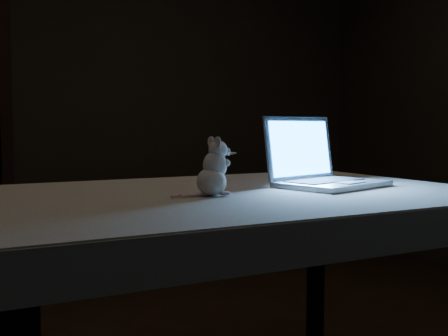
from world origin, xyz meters
name	(u,v)px	position (x,y,z in m)	size (l,w,h in m)	color
back_wall	(92,86)	(0.00, 2.50, 1.30)	(4.50, 0.04, 2.60)	black
table	(223,323)	(-0.15, -0.25, 0.40)	(1.48, 0.95, 0.79)	black
tablecloth	(252,208)	(-0.07, -0.28, 0.75)	(1.58, 1.05, 0.10)	beige
laptop	(333,151)	(0.24, -0.27, 0.92)	(0.34, 0.30, 0.23)	#ABACAF
plush_mouse	(211,167)	(-0.22, -0.33, 0.89)	(0.12, 0.12, 0.17)	silver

